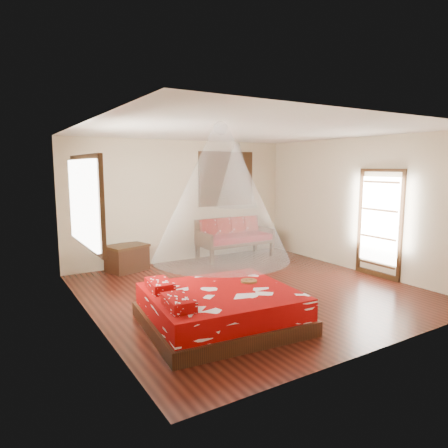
# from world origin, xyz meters

# --- Properties ---
(room) EXTENTS (5.54, 5.54, 2.84)m
(room) POSITION_xyz_m (0.00, 0.00, 1.40)
(room) COLOR black
(room) RESTS_ON ground
(bed) EXTENTS (2.22, 2.05, 0.64)m
(bed) POSITION_xyz_m (-1.28, -1.10, 0.25)
(bed) COLOR black
(bed) RESTS_ON floor
(daybed) EXTENTS (1.83, 0.81, 0.95)m
(daybed) POSITION_xyz_m (1.19, 2.38, 0.52)
(daybed) COLOR black
(daybed) RESTS_ON floor
(storage_chest) EXTENTS (0.96, 0.81, 0.56)m
(storage_chest) POSITION_xyz_m (-1.46, 2.45, 0.28)
(storage_chest) COLOR black
(storage_chest) RESTS_ON floor
(shutter_panel) EXTENTS (1.52, 0.06, 1.32)m
(shutter_panel) POSITION_xyz_m (1.19, 2.72, 1.90)
(shutter_panel) COLOR black
(shutter_panel) RESTS_ON wall_back
(window_left) EXTENTS (0.10, 1.74, 1.34)m
(window_left) POSITION_xyz_m (-2.71, 0.20, 1.70)
(window_left) COLOR black
(window_left) RESTS_ON wall_left
(glazed_door) EXTENTS (0.08, 1.02, 2.16)m
(glazed_door) POSITION_xyz_m (2.72, -0.60, 1.07)
(glazed_door) COLOR black
(glazed_door) RESTS_ON floor
(wine_tray) EXTENTS (0.24, 0.24, 0.20)m
(wine_tray) POSITION_xyz_m (-0.69, -0.97, 0.55)
(wine_tray) COLOR brown
(wine_tray) RESTS_ON bed
(mosquito_net_main) EXTENTS (1.88, 1.88, 1.80)m
(mosquito_net_main) POSITION_xyz_m (-1.26, -1.10, 1.85)
(mosquito_net_main) COLOR white
(mosquito_net_main) RESTS_ON ceiling
(mosquito_net_daybed) EXTENTS (0.99, 0.99, 1.50)m
(mosquito_net_daybed) POSITION_xyz_m (1.19, 2.25, 2.00)
(mosquito_net_daybed) COLOR white
(mosquito_net_daybed) RESTS_ON ceiling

